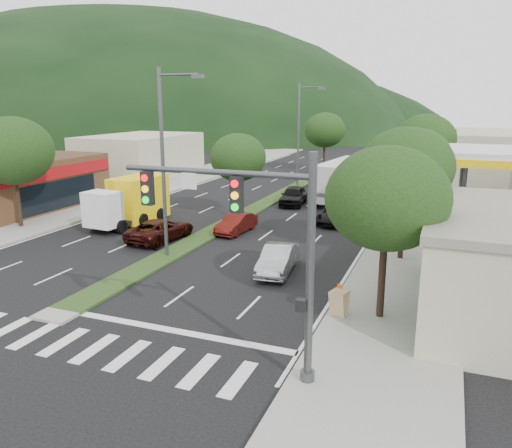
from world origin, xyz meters
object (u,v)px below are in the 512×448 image
at_px(car_queue_d, 336,214).
at_px(streetlight_mid, 300,130).
at_px(tree_r_a, 387,199).
at_px(tree_r_d, 426,140).
at_px(tree_med_far, 325,130).
at_px(sedan_silver, 278,259).
at_px(box_truck, 132,202).
at_px(suv_maroon, 161,230).
at_px(streetlight_near, 166,155).
at_px(tree_r_c, 417,157).
at_px(car_queue_b, 353,191).
at_px(tree_med_near, 238,158).
at_px(tree_r_e, 431,136).
at_px(tree_l_a, 13,151).
at_px(a_frame_sign, 339,301).
at_px(traffic_signal, 258,231).
at_px(car_queue_a, 293,196).
at_px(car_queue_c, 236,223).
at_px(motorhome, 343,180).
at_px(tree_r_b, 406,167).

bearing_deg(car_queue_d, streetlight_mid, 113.68).
xyz_separation_m(tree_r_a, tree_r_d, (0.00, 26.00, 0.36)).
height_order(tree_med_far, sedan_silver, tree_med_far).
xyz_separation_m(tree_r_a, box_truck, (-18.23, 9.80, -3.30)).
bearing_deg(box_truck, suv_maroon, 148.57).
relative_size(tree_r_d, streetlight_near, 0.72).
bearing_deg(streetlight_near, tree_r_c, 45.49).
bearing_deg(car_queue_b, car_queue_d, -82.05).
relative_size(tree_med_near, suv_maroon, 1.25).
height_order(tree_med_far, car_queue_b, tree_med_far).
bearing_deg(tree_r_e, streetlight_near, -110.23).
distance_m(tree_r_d, tree_l_a, 31.63).
height_order(tree_med_near, car_queue_b, tree_med_near).
height_order(tree_r_d, a_frame_sign, tree_r_d).
relative_size(box_truck, a_frame_sign, 4.79).
distance_m(tree_r_c, car_queue_d, 6.59).
height_order(traffic_signal, tree_r_a, traffic_signal).
xyz_separation_m(tree_med_near, car_queue_a, (2.29, 6.14, -3.66)).
bearing_deg(a_frame_sign, box_truck, 162.53).
relative_size(tree_l_a, box_truck, 1.09).
xyz_separation_m(car_queue_c, motorhome, (4.25, 13.15, 1.19)).
height_order(tree_r_b, tree_l_a, tree_l_a).
distance_m(streetlight_near, car_queue_d, 13.91).
bearing_deg(streetlight_mid, tree_med_near, -90.78).
distance_m(tree_l_a, car_queue_d, 21.93).
bearing_deg(a_frame_sign, tree_l_a, 178.40).
distance_m(sedan_silver, car_queue_d, 11.33).
bearing_deg(tree_r_e, tree_r_d, -90.00).
height_order(tree_r_c, tree_med_far, tree_med_far).
distance_m(tree_r_b, a_frame_sign, 9.69).
relative_size(tree_l_a, a_frame_sign, 5.20).
height_order(tree_l_a, suv_maroon, tree_l_a).
distance_m(tree_r_a, tree_med_far, 41.76).
height_order(tree_r_a, car_queue_c, tree_r_a).
bearing_deg(tree_r_e, box_truck, -124.83).
xyz_separation_m(tree_med_near, streetlight_near, (0.21, -10.00, 1.16)).
bearing_deg(motorhome, tree_med_far, 115.10).
relative_size(tree_r_a, sedan_silver, 1.63).
relative_size(tree_r_a, streetlight_near, 0.66).
distance_m(streetlight_near, motorhome, 20.43).
xyz_separation_m(streetlight_near, a_frame_sign, (10.30, -4.57, -4.82)).
xyz_separation_m(tree_med_near, car_queue_b, (6.30, 11.14, -3.83)).
relative_size(car_queue_d, box_truck, 0.70).
distance_m(tree_r_d, streetlight_mid, 12.18).
relative_size(tree_med_far, suv_maroon, 1.43).
distance_m(tree_r_d, tree_r_e, 10.00).
bearing_deg(tree_med_near, tree_r_c, 9.46).
bearing_deg(tree_r_b, streetlight_mid, 119.32).
bearing_deg(sedan_silver, car_queue_b, 84.26).
xyz_separation_m(traffic_signal, tree_med_far, (-9.03, 45.54, 0.36)).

